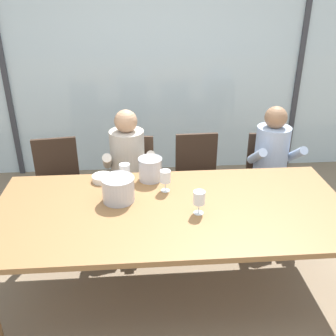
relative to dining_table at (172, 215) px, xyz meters
The scene contains 18 objects.
ground 1.22m from the dining_table, 90.00° to the left, with size 14.00×14.00×0.00m, color #847056.
window_glass_panel 2.34m from the dining_table, 90.00° to the left, with size 7.78×0.03×2.60m, color silver.
window_mullion_left 2.90m from the dining_table, 128.04° to the left, with size 0.06×0.06×2.60m, color #38383D.
window_mullion_right 2.90m from the dining_table, 51.96° to the left, with size 0.06×0.06×2.60m, color #38383D.
hillside_vineyard 5.87m from the dining_table, 90.00° to the left, with size 13.78×2.40×1.94m, color #477A38.
dining_table is the anchor object (origin of this frame).
chair_near_curtain 1.45m from the dining_table, 135.40° to the left, with size 0.49×0.49×0.89m.
chair_left_of_center 1.07m from the dining_table, 106.73° to the left, with size 0.48×0.48×0.89m.
chair_center 1.10m from the dining_table, 71.25° to the left, with size 0.45×0.45×0.89m.
chair_right_of_center 1.46m from the dining_table, 42.88° to the left, with size 0.47×0.47×0.89m.
person_beige_jumper 0.92m from the dining_table, 110.90° to the left, with size 0.49×0.63×1.21m.
person_pale_blue_shirt 1.36m from the dining_table, 39.37° to the left, with size 0.48×0.62×1.21m.
ice_bucket_primary 0.44m from the dining_table, 160.48° to the left, with size 0.25×0.25×0.19m.
ice_bucket_secondary 0.50m from the dining_table, 106.94° to the left, with size 0.20×0.20×0.19m.
tasting_bowl 0.70m from the dining_table, 139.12° to the left, with size 0.17×0.17×0.05m, color silver.
wine_glass_by_left_taster 0.31m from the dining_table, 96.28° to the left, with size 0.08×0.08×0.17m.
wine_glass_near_bucket 0.27m from the dining_table, 25.28° to the right, with size 0.08×0.08×0.17m.
wine_glass_center_pour 0.55m from the dining_table, 130.98° to the left, with size 0.08×0.08×0.17m.
Camera 1 is at (-0.21, -2.36, 2.23)m, focal length 41.05 mm.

